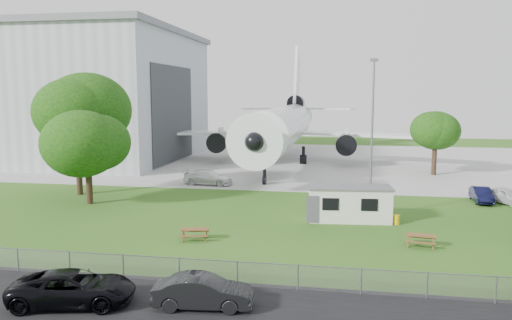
% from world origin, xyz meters
% --- Properties ---
extents(ground, '(160.00, 160.00, 0.00)m').
position_xyz_m(ground, '(0.00, 0.00, 0.00)').
color(ground, '#427322').
extents(asphalt_strip, '(120.00, 8.00, 0.02)m').
position_xyz_m(asphalt_strip, '(0.00, -13.00, 0.01)').
color(asphalt_strip, black).
rests_on(asphalt_strip, ground).
extents(concrete_apron, '(120.00, 46.00, 0.03)m').
position_xyz_m(concrete_apron, '(0.00, 38.00, 0.01)').
color(concrete_apron, '#B7B7B2').
rests_on(concrete_apron, ground).
extents(hangar, '(43.00, 31.00, 18.55)m').
position_xyz_m(hangar, '(-37.97, 36.00, 9.41)').
color(hangar, '#B2B7BC').
rests_on(hangar, ground).
extents(airliner, '(46.36, 47.73, 17.69)m').
position_xyz_m(airliner, '(-2.00, 35.86, 5.27)').
color(airliner, white).
rests_on(airliner, ground).
extents(site_cabin, '(6.86, 3.26, 2.62)m').
position_xyz_m(site_cabin, '(6.62, 4.74, 1.31)').
color(site_cabin, silver).
rests_on(site_cabin, ground).
extents(picnic_west, '(2.05, 1.81, 0.76)m').
position_xyz_m(picnic_west, '(-3.41, -2.18, 0.00)').
color(picnic_west, brown).
rests_on(picnic_west, ground).
extents(picnic_east, '(2.03, 1.79, 0.76)m').
position_xyz_m(picnic_east, '(10.95, -1.13, 0.00)').
color(picnic_east, brown).
rests_on(picnic_east, ground).
extents(fence, '(58.00, 0.04, 1.30)m').
position_xyz_m(fence, '(0.00, -9.50, 0.00)').
color(fence, gray).
rests_on(fence, ground).
extents(lamp_mast, '(0.16, 0.16, 12.00)m').
position_xyz_m(lamp_mast, '(8.20, 6.20, 6.00)').
color(lamp_mast, slate).
rests_on(lamp_mast, ground).
extents(tree_west_big, '(8.97, 8.97, 12.08)m').
position_xyz_m(tree_west_big, '(-18.51, 10.36, 7.58)').
color(tree_west_big, '#382619').
rests_on(tree_west_big, ground).
extents(tree_west_small, '(7.20, 7.20, 9.20)m').
position_xyz_m(tree_west_small, '(-15.57, 6.75, 5.59)').
color(tree_west_small, '#382619').
rests_on(tree_west_small, ground).
extents(tree_far_apron, '(6.42, 6.42, 8.58)m').
position_xyz_m(tree_far_apron, '(16.68, 28.09, 5.36)').
color(tree_far_apron, '#382619').
rests_on(tree_far_apron, ground).
extents(car_centre_sedan, '(4.57, 2.00, 1.46)m').
position_xyz_m(car_centre_sedan, '(0.03, -12.20, 0.73)').
color(car_centre_sedan, black).
rests_on(car_centre_sedan, ground).
extents(car_west_estate, '(5.90, 3.61, 1.53)m').
position_xyz_m(car_west_estate, '(-5.86, -12.87, 0.76)').
color(car_west_estate, black).
rests_on(car_west_estate, ground).
extents(car_ne_hatch, '(3.52, 4.31, 1.38)m').
position_xyz_m(car_ne_hatch, '(20.12, 12.85, 0.69)').
color(car_ne_hatch, silver).
rests_on(car_ne_hatch, ground).
extents(car_ne_sedan, '(1.53, 4.04, 1.32)m').
position_xyz_m(car_ne_sedan, '(18.15, 13.13, 0.66)').
color(car_ne_sedan, black).
rests_on(car_ne_sedan, ground).
extents(car_apron_van, '(5.38, 2.50, 1.52)m').
position_xyz_m(car_apron_van, '(-7.83, 17.34, 0.76)').
color(car_apron_van, white).
rests_on(car_apron_van, ground).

